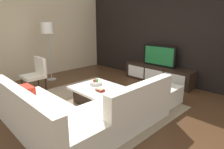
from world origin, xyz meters
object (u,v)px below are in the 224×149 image
(sectional_couch, at_px, (80,114))
(decorative_ball, at_px, (163,81))
(television, at_px, (159,56))
(fruit_bowl, at_px, (96,82))
(floor_lamp, at_px, (47,31))
(accent_chair_near, at_px, (36,72))
(coffee_table, at_px, (98,95))
(ottoman, at_px, (162,94))
(media_console, at_px, (158,74))
(book_stack, at_px, (100,90))

(sectional_couch, relative_size, decorative_ball, 10.39)
(television, bearing_deg, fruit_bowl, -97.28)
(fruit_bowl, bearing_deg, floor_lamp, 179.79)
(sectional_couch, xyz_separation_m, floor_lamp, (-2.99, 1.04, 1.21))
(accent_chair_near, distance_m, fruit_bowl, 1.79)
(television, bearing_deg, floor_lamp, -138.60)
(coffee_table, bearing_deg, television, 87.51)
(ottoman, xyz_separation_m, fruit_bowl, (-1.18, -0.95, 0.23))
(media_console, bearing_deg, television, 90.00)
(floor_lamp, relative_size, book_stack, 9.20)
(accent_chair_near, bearing_deg, decorative_ball, 35.68)
(floor_lamp, distance_m, fruit_bowl, 2.45)
(sectional_couch, height_order, decorative_ball, sectional_couch)
(television, bearing_deg, sectional_couch, -80.98)
(decorative_ball, bearing_deg, sectional_couch, -101.21)
(television, bearing_deg, book_stack, -87.15)
(floor_lamp, bearing_deg, coffee_table, -2.61)
(media_console, height_order, television, television)
(decorative_ball, bearing_deg, book_stack, -123.88)
(television, xyz_separation_m, accent_chair_near, (-1.93, -2.88, -0.32))
(television, height_order, floor_lamp, floor_lamp)
(television, relative_size, coffee_table, 0.99)
(media_console, height_order, book_stack, media_console)
(television, bearing_deg, accent_chair_near, -123.87)
(television, distance_m, fruit_bowl, 2.25)
(book_stack, bearing_deg, fruit_bowl, 151.27)
(media_console, bearing_deg, book_stack, -87.14)
(television, xyz_separation_m, coffee_table, (-0.10, -2.30, -0.61))
(ottoman, relative_size, decorative_ball, 2.98)
(television, distance_m, ottoman, 1.66)
(fruit_bowl, bearing_deg, accent_chair_near, -157.53)
(floor_lamp, height_order, decorative_ball, floor_lamp)
(sectional_couch, xyz_separation_m, book_stack, (-0.39, 0.81, 0.12))
(media_console, relative_size, decorative_ball, 9.13)
(coffee_table, relative_size, fruit_bowl, 3.81)
(sectional_couch, bearing_deg, television, 99.02)
(television, relative_size, fruit_bowl, 3.76)
(sectional_couch, bearing_deg, fruit_bowl, 127.62)
(floor_lamp, xyz_separation_m, fruit_bowl, (2.20, -0.01, -1.07))
(coffee_table, bearing_deg, decorative_ball, 46.22)
(coffee_table, height_order, ottoman, ottoman)
(ottoman, bearing_deg, floor_lamp, -164.51)
(accent_chair_near, distance_m, ottoman, 3.28)
(television, relative_size, floor_lamp, 0.60)
(media_console, xyz_separation_m, book_stack, (0.12, -2.42, 0.16))
(television, height_order, ottoman, television)
(media_console, bearing_deg, sectional_couch, -80.98)
(decorative_ball, height_order, book_stack, decorative_ball)
(television, relative_size, accent_chair_near, 1.21)
(coffee_table, relative_size, accent_chair_near, 1.22)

